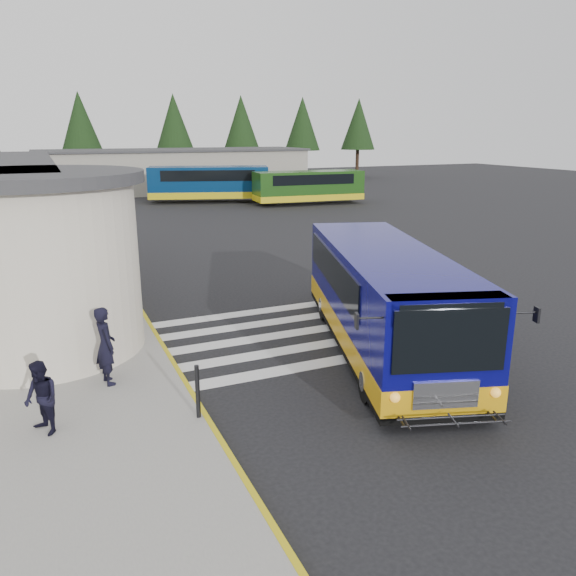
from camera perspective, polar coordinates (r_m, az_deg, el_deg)
name	(u,v)px	position (r m, az deg, el deg)	size (l,w,h in m)	color
ground	(287,325)	(17.87, -0.12, -3.74)	(140.00, 140.00, 0.00)	black
curb_strip	(136,303)	(20.49, -15.16, -1.51)	(0.12, 34.00, 0.16)	gold
crosswalk	(282,335)	(16.99, -0.58, -4.77)	(8.00, 5.35, 0.01)	silver
depot_building	(175,170)	(58.97, -11.45, 11.64)	(26.40, 8.40, 4.20)	gray
tree_line	(159,123)	(66.73, -12.99, 16.00)	(58.40, 4.40, 10.00)	black
transit_bus	(384,303)	(15.70, 9.70, -1.50)	(5.82, 10.38, 2.85)	#090861
pedestrian_a	(106,346)	(13.87, -18.05, -5.59)	(0.69, 0.45, 1.89)	black
pedestrian_b	(41,398)	(12.16, -23.77, -10.21)	(0.73, 0.57, 1.51)	black
bollard	(198,392)	(11.96, -9.17, -10.34)	(0.10, 0.10, 1.17)	black
far_bus_a	(209,182)	(49.44, -8.05, 10.59)	(10.47, 5.74, 2.60)	#06264E
far_bus_b	(309,186)	(47.56, 2.10, 10.34)	(9.29, 3.24, 2.36)	#1A4111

